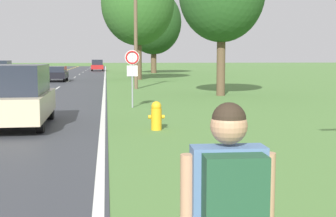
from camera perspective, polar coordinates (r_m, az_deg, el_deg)
name	(u,v)px	position (r m, az deg, el deg)	size (l,w,h in m)	color
hitchhiker_person	(229,213)	(3.02, 7.46, -12.50)	(0.61, 0.44, 1.78)	#38476B
fire_hydrant	(156,115)	(13.36, -1.43, -0.85)	(0.46, 0.30, 0.83)	gold
traffic_sign	(132,65)	(19.36, -4.39, 5.36)	(0.60, 0.10, 2.37)	gray
utility_pole_midground	(136,29)	(31.35, -3.96, 9.60)	(1.80, 0.24, 7.56)	brown
tree_left_verge	(154,22)	(64.11, -1.77, 10.45)	(7.51, 7.51, 11.16)	brown
tree_behind_sign	(138,4)	(44.98, -3.71, 12.65)	(6.86, 6.86, 11.10)	brown
car_champagne_van_approaching	(16,95)	(14.76, -18.05, 1.62)	(2.00, 4.64, 1.85)	black
car_black_hatchback_mid_far	(56,73)	(42.17, -13.45, 4.22)	(1.80, 4.19, 1.32)	black
car_dark_green_suv_receding	(2,68)	(54.59, -19.63, 4.67)	(2.08, 4.69, 1.78)	black
car_red_suv_distant	(97,65)	(74.93, -8.60, 5.26)	(1.92, 4.36, 1.78)	black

